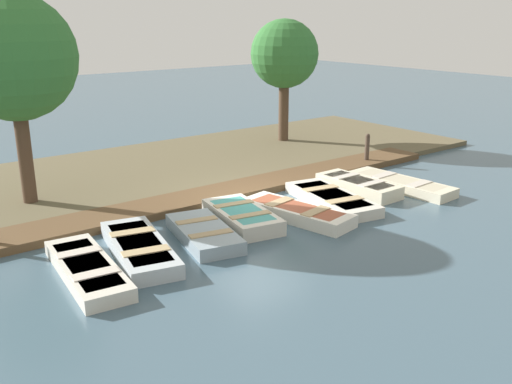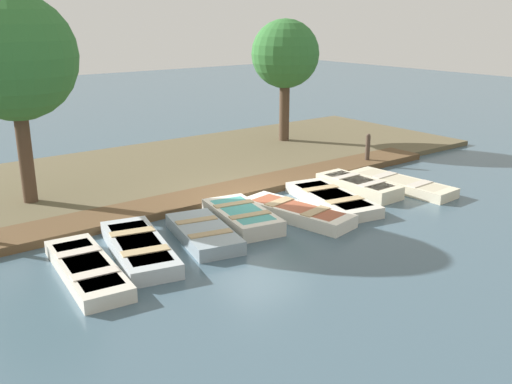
# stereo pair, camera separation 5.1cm
# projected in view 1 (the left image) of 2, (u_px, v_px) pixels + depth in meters

# --- Properties ---
(ground_plane) EXTENTS (80.00, 80.00, 0.00)m
(ground_plane) POSITION_uv_depth(u_px,v_px,m) (260.00, 206.00, 16.62)
(ground_plane) COLOR #425B6B
(shore_bank) EXTENTS (8.00, 24.00, 0.19)m
(shore_bank) POSITION_uv_depth(u_px,v_px,m) (174.00, 168.00, 20.37)
(shore_bank) COLOR brown
(shore_bank) RESTS_ON ground_plane
(dock_walkway) EXTENTS (1.42, 16.61, 0.21)m
(dock_walkway) POSITION_uv_depth(u_px,v_px,m) (232.00, 191.00, 17.64)
(dock_walkway) COLOR brown
(dock_walkway) RESTS_ON ground_plane
(rowboat_0) EXTENTS (3.47, 1.38, 0.34)m
(rowboat_0) POSITION_uv_depth(u_px,v_px,m) (87.00, 269.00, 12.10)
(rowboat_0) COLOR beige
(rowboat_0) RESTS_ON ground_plane
(rowboat_1) EXTENTS (3.50, 1.83, 0.37)m
(rowboat_1) POSITION_uv_depth(u_px,v_px,m) (139.00, 248.00, 13.13)
(rowboat_1) COLOR #B2BCC1
(rowboat_1) RESTS_ON ground_plane
(rowboat_2) EXTENTS (2.86, 1.71, 0.36)m
(rowboat_2) POSITION_uv_depth(u_px,v_px,m) (204.00, 233.00, 14.06)
(rowboat_2) COLOR #8C9EA8
(rowboat_2) RESTS_ON ground_plane
(rowboat_3) EXTENTS (2.82, 1.68, 0.42)m
(rowboat_3) POSITION_uv_depth(u_px,v_px,m) (242.00, 216.00, 15.13)
(rowboat_3) COLOR beige
(rowboat_3) RESTS_ON ground_plane
(rowboat_4) EXTENTS (3.38, 1.66, 0.37)m
(rowboat_4) POSITION_uv_depth(u_px,v_px,m) (297.00, 212.00, 15.52)
(rowboat_4) COLOR silver
(rowboat_4) RESTS_ON ground_plane
(rowboat_5) EXTENTS (3.52, 1.84, 0.34)m
(rowboat_5) POSITION_uv_depth(u_px,v_px,m) (332.00, 199.00, 16.70)
(rowboat_5) COLOR beige
(rowboat_5) RESTS_ON ground_plane
(rowboat_6) EXTENTS (2.76, 1.08, 0.43)m
(rowboat_6) POSITION_uv_depth(u_px,v_px,m) (358.00, 186.00, 17.81)
(rowboat_6) COLOR beige
(rowboat_6) RESTS_ON ground_plane
(rowboat_7) EXTENTS (3.57, 1.27, 0.33)m
(rowboat_7) POSITION_uv_depth(u_px,v_px,m) (401.00, 184.00, 18.21)
(rowboat_7) COLOR beige
(rowboat_7) RESTS_ON ground_plane
(mooring_post_far) EXTENTS (0.17, 0.17, 1.19)m
(mooring_post_far) POSITION_uv_depth(u_px,v_px,m) (367.00, 149.00, 20.90)
(mooring_post_far) COLOR #47382D
(mooring_post_far) RESTS_ON ground_plane
(park_tree_far_left) EXTENTS (3.42, 3.42, 5.96)m
(park_tree_far_left) POSITION_uv_depth(u_px,v_px,m) (13.00, 58.00, 15.19)
(park_tree_far_left) COLOR #4C3828
(park_tree_far_left) RESTS_ON ground_plane
(park_tree_left) EXTENTS (2.80, 2.80, 5.20)m
(park_tree_left) POSITION_uv_depth(u_px,v_px,m) (284.00, 55.00, 23.39)
(park_tree_left) COLOR #4C3828
(park_tree_left) RESTS_ON ground_plane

